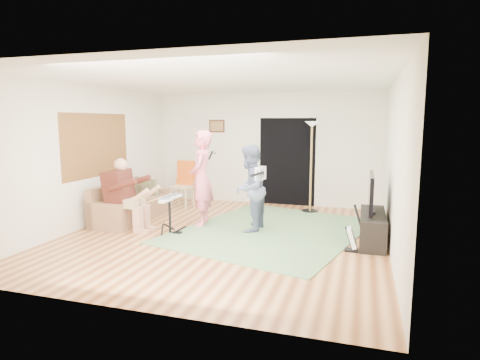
% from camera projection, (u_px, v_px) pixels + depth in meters
% --- Properties ---
extents(floor, '(6.00, 6.00, 0.00)m').
position_uv_depth(floor, '(225.00, 235.00, 7.15)').
color(floor, brown).
rests_on(floor, ground).
extents(walls, '(5.50, 6.00, 2.70)m').
position_uv_depth(walls, '(225.00, 160.00, 6.95)').
color(walls, silver).
rests_on(walls, floor).
extents(ceiling, '(6.00, 6.00, 0.00)m').
position_uv_depth(ceiling, '(224.00, 81.00, 6.76)').
color(ceiling, white).
rests_on(ceiling, walls).
extents(window_blinds, '(0.00, 2.05, 2.05)m').
position_uv_depth(window_blinds, '(97.00, 145.00, 7.91)').
color(window_blinds, brown).
rests_on(window_blinds, walls).
extents(doorway, '(2.10, 0.00, 2.10)m').
position_uv_depth(doorway, '(287.00, 162.00, 9.66)').
color(doorway, black).
rests_on(doorway, walls).
extents(picture_frame, '(0.42, 0.03, 0.32)m').
position_uv_depth(picture_frame, '(217.00, 126.00, 10.07)').
color(picture_frame, '#3F2314').
rests_on(picture_frame, walls).
extents(area_rug, '(3.83, 4.35, 0.02)m').
position_uv_depth(area_rug, '(271.00, 230.00, 7.46)').
color(area_rug, '#557E4C').
rests_on(area_rug, floor).
extents(sofa, '(0.77, 1.87, 0.76)m').
position_uv_depth(sofa, '(128.00, 208.00, 8.24)').
color(sofa, '#8D6646').
rests_on(sofa, floor).
extents(drummer, '(0.87, 0.49, 1.34)m').
position_uv_depth(drummer, '(127.00, 202.00, 7.47)').
color(drummer, '#4E1F15').
rests_on(drummer, sofa).
extents(drum_kit, '(0.38, 0.68, 0.70)m').
position_uv_depth(drum_kit, '(170.00, 217.00, 7.25)').
color(drum_kit, black).
rests_on(drum_kit, floor).
extents(singer, '(0.59, 0.76, 1.85)m').
position_uv_depth(singer, '(201.00, 178.00, 7.75)').
color(singer, '#FB6D86').
rests_on(singer, floor).
extents(microphone, '(0.06, 0.06, 0.24)m').
position_uv_depth(microphone, '(211.00, 155.00, 7.62)').
color(microphone, black).
rests_on(microphone, singer).
extents(guitarist, '(0.61, 0.78, 1.60)m').
position_uv_depth(guitarist, '(250.00, 189.00, 7.34)').
color(guitarist, slate).
rests_on(guitarist, floor).
extents(guitar_held, '(0.21, 0.61, 0.26)m').
position_uv_depth(guitar_held, '(260.00, 173.00, 7.24)').
color(guitar_held, white).
rests_on(guitar_held, guitarist).
extents(guitar_spare, '(0.27, 0.24, 0.75)m').
position_uv_depth(guitar_spare, '(352.00, 238.00, 6.26)').
color(guitar_spare, black).
rests_on(guitar_spare, floor).
extents(torchiere_lamp, '(0.36, 0.36, 2.02)m').
position_uv_depth(torchiere_lamp, '(311.00, 150.00, 8.83)').
color(torchiere_lamp, black).
rests_on(torchiere_lamp, floor).
extents(dining_chair, '(0.49, 0.51, 1.09)m').
position_uv_depth(dining_chair, '(183.00, 191.00, 9.50)').
color(dining_chair, beige).
rests_on(dining_chair, floor).
extents(tv_cabinet, '(0.40, 1.40, 0.50)m').
position_uv_depth(tv_cabinet, '(372.00, 228.00, 6.72)').
color(tv_cabinet, black).
rests_on(tv_cabinet, floor).
extents(television, '(0.06, 1.13, 0.62)m').
position_uv_depth(television, '(371.00, 192.00, 6.65)').
color(television, black).
rests_on(television, tv_cabinet).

